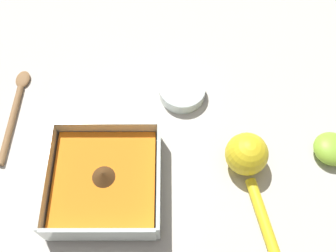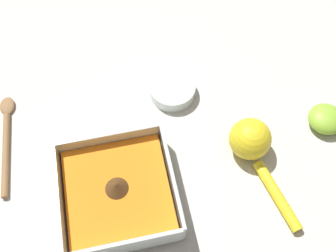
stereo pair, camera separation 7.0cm
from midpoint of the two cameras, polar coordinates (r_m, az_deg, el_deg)
ground_plane at (r=0.69m, az=-3.54°, el=-8.92°), size 4.00×4.00×0.00m
square_dish at (r=0.67m, az=-6.16°, el=-8.43°), size 0.19×0.19×0.07m
spice_bowl at (r=0.77m, az=4.68°, el=4.82°), size 0.09×0.09×0.03m
lemon_squeezer at (r=0.69m, az=14.41°, el=-5.07°), size 0.20×0.08×0.07m
lemon_half at (r=0.77m, az=25.12°, el=-3.25°), size 0.06×0.06×0.04m
wooden_spoon at (r=0.80m, az=-19.03°, el=2.12°), size 0.21×0.03×0.01m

